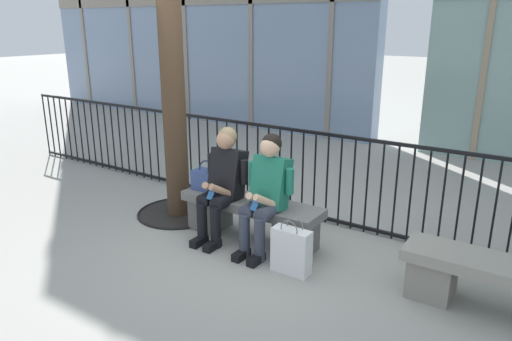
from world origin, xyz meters
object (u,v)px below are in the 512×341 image
(stone_bench, at_px, (251,215))
(seated_person_companion, at_px, (266,190))
(seated_person_with_phone, at_px, (223,181))
(stone_bench_far, at_px, (506,285))
(shopping_bag, at_px, (291,250))
(handbag_on_bench, at_px, (208,180))

(stone_bench, bearing_deg, seated_person_companion, -25.18)
(seated_person_with_phone, relative_size, stone_bench_far, 0.76)
(stone_bench_far, bearing_deg, seated_person_companion, -177.98)
(seated_person_with_phone, xyz_separation_m, stone_bench_far, (2.76, 0.08, -0.38))
(seated_person_with_phone, bearing_deg, stone_bench_far, 1.62)
(stone_bench, relative_size, shopping_bag, 2.94)
(stone_bench, xyz_separation_m, stone_bench_far, (2.48, -0.05, 0.00))
(stone_bench_far, bearing_deg, handbag_on_bench, 179.24)
(stone_bench, xyz_separation_m, seated_person_companion, (0.27, -0.13, 0.38))
(shopping_bag, distance_m, stone_bench_far, 1.79)
(seated_person_with_phone, relative_size, handbag_on_bench, 3.50)
(seated_person_companion, height_order, shopping_bag, seated_person_companion)
(stone_bench, height_order, stone_bench_far, same)
(seated_person_companion, xyz_separation_m, handbag_on_bench, (-0.85, 0.12, -0.08))
(seated_person_companion, height_order, handbag_on_bench, seated_person_companion)
(seated_person_with_phone, distance_m, shopping_bag, 1.12)
(stone_bench, distance_m, handbag_on_bench, 0.65)
(seated_person_with_phone, bearing_deg, shopping_bag, -14.91)
(shopping_bag, bearing_deg, seated_person_companion, 149.65)
(stone_bench, xyz_separation_m, shopping_bag, (0.73, -0.40, -0.05))
(stone_bench, height_order, seated_person_with_phone, seated_person_with_phone)
(seated_person_companion, bearing_deg, stone_bench_far, 2.02)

